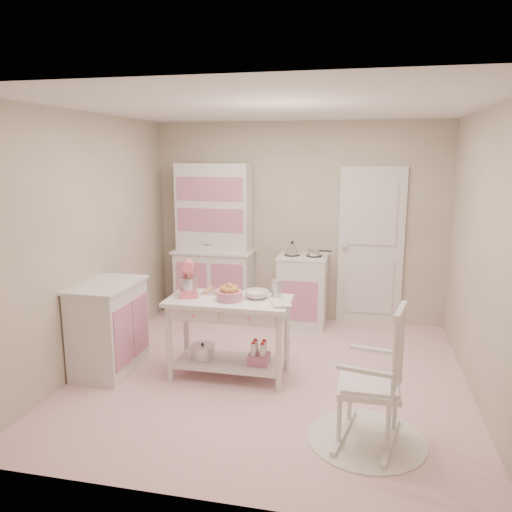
{
  "coord_description": "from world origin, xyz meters",
  "views": [
    {
      "loc": [
        0.86,
        -4.58,
        2.18
      ],
      "look_at": [
        -0.24,
        0.43,
        1.13
      ],
      "focal_mm": 35.0,
      "sensor_mm": 36.0,
      "label": 1
    }
  ],
  "objects_px": {
    "bread_basket": "(229,296)",
    "stand_mixer": "(188,279)",
    "base_cabinet": "(109,327)",
    "hutch": "(214,242)",
    "work_table": "(229,338)",
    "rocking_chair": "(370,374)",
    "stove": "(302,290)"
  },
  "relations": [
    {
      "from": "base_cabinet",
      "to": "stand_mixer",
      "type": "relative_size",
      "value": 2.71
    },
    {
      "from": "base_cabinet",
      "to": "stand_mixer",
      "type": "height_order",
      "value": "stand_mixer"
    },
    {
      "from": "rocking_chair",
      "to": "stand_mixer",
      "type": "bearing_deg",
      "value": 164.03
    },
    {
      "from": "stove",
      "to": "work_table",
      "type": "relative_size",
      "value": 0.77
    },
    {
      "from": "stove",
      "to": "bread_basket",
      "type": "bearing_deg",
      "value": -105.87
    },
    {
      "from": "rocking_chair",
      "to": "work_table",
      "type": "relative_size",
      "value": 0.92
    },
    {
      "from": "stove",
      "to": "work_table",
      "type": "height_order",
      "value": "stove"
    },
    {
      "from": "stove",
      "to": "work_table",
      "type": "distance_m",
      "value": 1.76
    },
    {
      "from": "hutch",
      "to": "stove",
      "type": "xyz_separation_m",
      "value": [
        1.2,
        -0.05,
        -0.58
      ]
    },
    {
      "from": "bread_basket",
      "to": "stand_mixer",
      "type": "bearing_deg",
      "value": 170.96
    },
    {
      "from": "rocking_chair",
      "to": "hutch",
      "type": "bearing_deg",
      "value": 139.06
    },
    {
      "from": "bread_basket",
      "to": "base_cabinet",
      "type": "bearing_deg",
      "value": -175.97
    },
    {
      "from": "bread_basket",
      "to": "rocking_chair",
      "type": "bearing_deg",
      "value": -32.36
    },
    {
      "from": "base_cabinet",
      "to": "bread_basket",
      "type": "bearing_deg",
      "value": 4.03
    },
    {
      "from": "base_cabinet",
      "to": "work_table",
      "type": "xyz_separation_m",
      "value": [
        1.23,
        0.14,
        -0.06
      ]
    },
    {
      "from": "hutch",
      "to": "bread_basket",
      "type": "distance_m",
      "value": 1.93
    },
    {
      "from": "hutch",
      "to": "work_table",
      "type": "distance_m",
      "value": 1.97
    },
    {
      "from": "rocking_chair",
      "to": "bread_basket",
      "type": "height_order",
      "value": "rocking_chair"
    },
    {
      "from": "stove",
      "to": "base_cabinet",
      "type": "height_order",
      "value": "same"
    },
    {
      "from": "stove",
      "to": "work_table",
      "type": "xyz_separation_m",
      "value": [
        -0.51,
        -1.68,
        -0.06
      ]
    },
    {
      "from": "work_table",
      "to": "stand_mixer",
      "type": "relative_size",
      "value": 3.53
    },
    {
      "from": "stand_mixer",
      "to": "hutch",
      "type": "bearing_deg",
      "value": 77.96
    },
    {
      "from": "hutch",
      "to": "base_cabinet",
      "type": "xyz_separation_m",
      "value": [
        -0.54,
        -1.87,
        -0.58
      ]
    },
    {
      "from": "work_table",
      "to": "rocking_chair",
      "type": "bearing_deg",
      "value": -33.48
    },
    {
      "from": "stove",
      "to": "rocking_chair",
      "type": "height_order",
      "value": "rocking_chair"
    },
    {
      "from": "stove",
      "to": "rocking_chair",
      "type": "relative_size",
      "value": 0.84
    },
    {
      "from": "stand_mixer",
      "to": "bread_basket",
      "type": "relative_size",
      "value": 1.36
    },
    {
      "from": "hutch",
      "to": "base_cabinet",
      "type": "distance_m",
      "value": 2.03
    },
    {
      "from": "base_cabinet",
      "to": "rocking_chair",
      "type": "xyz_separation_m",
      "value": [
        2.58,
        -0.75,
        0.09
      ]
    },
    {
      "from": "stand_mixer",
      "to": "rocking_chair",
      "type": "bearing_deg",
      "value": -48.16
    },
    {
      "from": "stand_mixer",
      "to": "bread_basket",
      "type": "xyz_separation_m",
      "value": [
        0.44,
        -0.07,
        -0.12
      ]
    },
    {
      "from": "base_cabinet",
      "to": "stand_mixer",
      "type": "bearing_deg",
      "value": 11.05
    }
  ]
}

